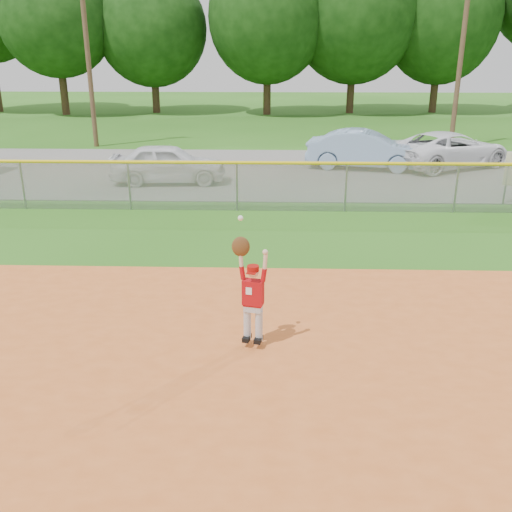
{
  "coord_description": "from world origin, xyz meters",
  "views": [
    {
      "loc": [
        1.14,
        -7.12,
        4.78
      ],
      "look_at": [
        0.81,
        2.91,
        1.1
      ],
      "focal_mm": 40.0,
      "sensor_mm": 36.0,
      "label": 1
    }
  ],
  "objects_px": {
    "car_white_a": "(168,163)",
    "ballplayer": "(251,291)",
    "car_blue": "(365,150)",
    "car_white_b": "(449,150)"
  },
  "relations": [
    {
      "from": "car_blue",
      "to": "ballplayer",
      "type": "bearing_deg",
      "value": 177.0
    },
    {
      "from": "car_white_a",
      "to": "ballplayer",
      "type": "bearing_deg",
      "value": -167.9
    },
    {
      "from": "car_white_a",
      "to": "car_white_b",
      "type": "relative_size",
      "value": 0.79
    },
    {
      "from": "car_white_a",
      "to": "car_blue",
      "type": "relative_size",
      "value": 0.89
    },
    {
      "from": "car_white_a",
      "to": "ballplayer",
      "type": "height_order",
      "value": "ballplayer"
    },
    {
      "from": "car_white_a",
      "to": "car_blue",
      "type": "distance_m",
      "value": 8.19
    },
    {
      "from": "car_blue",
      "to": "ballplayer",
      "type": "height_order",
      "value": "ballplayer"
    },
    {
      "from": "car_blue",
      "to": "ballplayer",
      "type": "relative_size",
      "value": 2.2
    },
    {
      "from": "car_white_a",
      "to": "ballplayer",
      "type": "xyz_separation_m",
      "value": [
        3.57,
        -12.29,
        0.29
      ]
    },
    {
      "from": "car_blue",
      "to": "car_white_b",
      "type": "relative_size",
      "value": 0.89
    }
  ]
}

